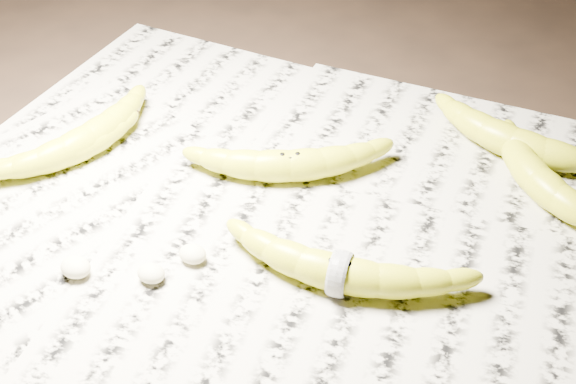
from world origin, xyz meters
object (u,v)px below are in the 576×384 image
at_px(banana_upper_a, 514,140).
at_px(banana_taped, 340,271).
at_px(banana_left_b, 89,136).
at_px(banana_center, 290,163).
at_px(banana_upper_b, 539,178).
at_px(banana_left_a, 62,152).

bearing_deg(banana_upper_a, banana_taped, -98.11).
bearing_deg(banana_left_b, banana_taped, -89.00).
distance_m(banana_center, banana_taped, 0.18).
height_order(banana_taped, banana_upper_a, banana_upper_a).
bearing_deg(banana_upper_b, banana_upper_a, 168.05).
bearing_deg(banana_left_a, banana_upper_b, -39.03).
height_order(banana_left_b, banana_upper_b, same).
xyz_separation_m(banana_left_a, banana_center, (0.25, 0.10, 0.00)).
bearing_deg(banana_left_a, banana_center, -38.80).
xyz_separation_m(banana_left_b, banana_taped, (0.37, -0.07, -0.00)).
xyz_separation_m(banana_taped, banana_upper_b, (0.14, 0.24, 0.00)).
xyz_separation_m(banana_left_b, banana_upper_a, (0.46, 0.22, 0.00)).
relative_size(banana_left_a, banana_left_b, 0.94).
relative_size(banana_left_b, banana_upper_a, 0.96).
height_order(banana_taped, banana_upper_b, same).
xyz_separation_m(banana_left_a, banana_left_b, (0.01, 0.04, 0.00)).
bearing_deg(banana_left_b, banana_center, -63.44).
distance_m(banana_left_b, banana_upper_a, 0.52).
distance_m(banana_left_a, banana_center, 0.27).
bearing_deg(banana_upper_b, banana_taped, -79.38).
height_order(banana_left_a, banana_left_b, banana_left_b).
bearing_deg(banana_left_b, banana_upper_b, -59.84).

